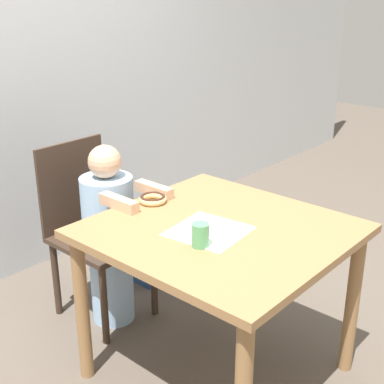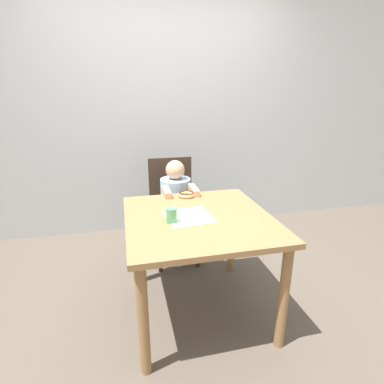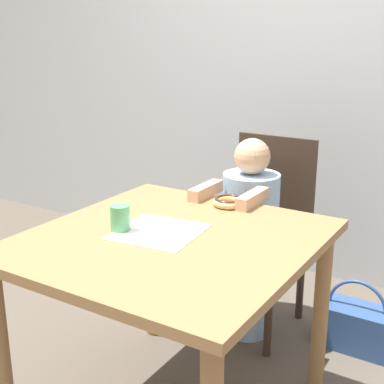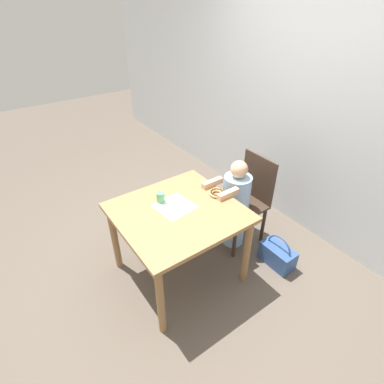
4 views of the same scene
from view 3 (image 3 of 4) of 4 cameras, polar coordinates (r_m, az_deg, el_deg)
name	(u,v)px [view 3 (image 3 of 4)]	position (r m, az deg, el deg)	size (l,w,h in m)	color
wall_back	(326,60)	(3.09, 14.09, 13.48)	(8.00, 0.05, 2.50)	silver
dining_table	(172,264)	(1.88, -2.16, -7.69)	(0.93, 0.98, 0.73)	olive
chair	(261,232)	(2.61, 7.40, -4.26)	(0.40, 0.46, 0.92)	#38281E
child_figure	(249,241)	(2.49, 6.10, -5.20)	(0.27, 0.45, 0.95)	#99BCE0
donut	(229,201)	(2.15, 3.93, -1.02)	(0.13, 0.13, 0.03)	#DBB270
napkin	(158,232)	(1.88, -3.61, -4.24)	(0.32, 0.32, 0.00)	white
handbag	(355,325)	(2.63, 16.99, -13.44)	(0.33, 0.18, 0.33)	#2D4C84
cup	(120,218)	(1.89, -7.68, -2.78)	(0.07, 0.07, 0.09)	#519E66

